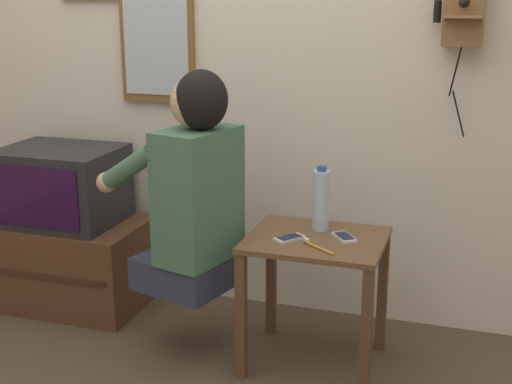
{
  "coord_description": "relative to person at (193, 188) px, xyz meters",
  "views": [
    {
      "loc": [
        1.07,
        -2.06,
        1.52
      ],
      "look_at": [
        0.22,
        0.54,
        0.74
      ],
      "focal_mm": 50.0,
      "sensor_mm": 36.0,
      "label": 1
    }
  ],
  "objects": [
    {
      "name": "wall_back",
      "position": [
        0.04,
        0.61,
        0.54
      ],
      "size": [
        6.8,
        0.05,
        2.55
      ],
      "color": "beige",
      "rests_on": "ground_plane"
    },
    {
      "name": "side_table",
      "position": [
        0.5,
        0.07,
        -0.3
      ],
      "size": [
        0.55,
        0.46,
        0.56
      ],
      "color": "brown",
      "rests_on": "ground_plane"
    },
    {
      "name": "person",
      "position": [
        0.0,
        0.0,
        0.0
      ],
      "size": [
        0.58,
        0.48,
        0.92
      ],
      "rotation": [
        0.0,
        0.0,
        1.31
      ],
      "color": "#2D3347",
      "rests_on": "ground_plane"
    },
    {
      "name": "tv_stand",
      "position": [
        -0.8,
        0.29,
        -0.53
      ],
      "size": [
        0.75,
        0.49,
        0.43
      ],
      "color": "#51331E",
      "rests_on": "ground_plane"
    },
    {
      "name": "television",
      "position": [
        -0.82,
        0.29,
        -0.13
      ],
      "size": [
        0.55,
        0.45,
        0.36
      ],
      "color": "#232326",
      "rests_on": "tv_stand"
    },
    {
      "name": "wall_phone_antique",
      "position": [
        0.99,
        0.52,
        0.72
      ],
      "size": [
        0.2,
        0.19,
        0.73
      ],
      "color": "brown"
    },
    {
      "name": "wall_mirror",
      "position": [
        -0.41,
        0.56,
        0.63
      ],
      "size": [
        0.38,
        0.03,
        0.75
      ],
      "color": "brown"
    },
    {
      "name": "cell_phone_held",
      "position": [
        0.41,
        0.01,
        -0.18
      ],
      "size": [
        0.12,
        0.14,
        0.01
      ],
      "rotation": [
        0.0,
        0.0,
        -0.65
      ],
      "color": "silver",
      "rests_on": "side_table"
    },
    {
      "name": "cell_phone_spare",
      "position": [
        0.61,
        0.09,
        -0.18
      ],
      "size": [
        0.12,
        0.14,
        0.01
      ],
      "rotation": [
        0.0,
        0.0,
        0.63
      ],
      "color": "silver",
      "rests_on": "side_table"
    },
    {
      "name": "water_bottle",
      "position": [
        0.5,
        0.17,
        -0.05
      ],
      "size": [
        0.07,
        0.07,
        0.27
      ],
      "color": "#ADC6DB",
      "rests_on": "side_table"
    },
    {
      "name": "toothbrush",
      "position": [
        0.53,
        -0.05,
        -0.17
      ],
      "size": [
        0.15,
        0.11,
        0.02
      ],
      "rotation": [
        0.0,
        0.0,
        0.94
      ],
      "color": "orange",
      "rests_on": "side_table"
    }
  ]
}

